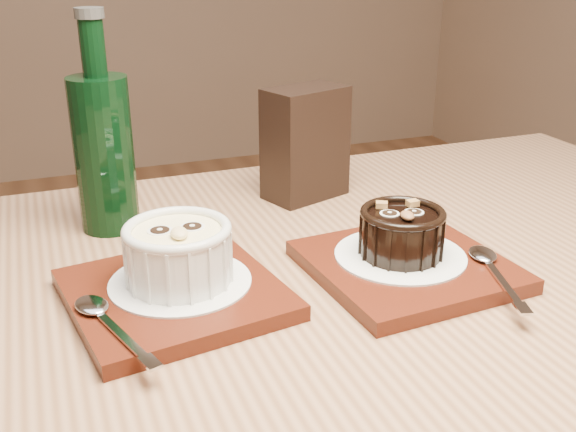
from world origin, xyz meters
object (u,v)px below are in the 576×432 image
object	(u,v)px
tray_left	(175,294)
ramekin_white	(178,251)
tray_right	(407,266)
condiment_stand	(305,143)
table	(306,389)
green_bottle	(104,148)
ramekin_dark	(402,230)

from	to	relation	value
tray_left	ramekin_white	bearing A→B (deg)	41.28
tray_right	condiment_stand	world-z (taller)	condiment_stand
table	green_bottle	world-z (taller)	green_bottle
table	ramekin_dark	distance (m)	0.18
ramekin_white	green_bottle	bearing A→B (deg)	104.98
table	green_bottle	xyz separation A→B (m)	(-0.14, 0.25, 0.18)
tray_left	tray_right	xyz separation A→B (m)	(0.23, -0.02, 0.00)
table	tray_right	world-z (taller)	tray_right
table	ramekin_white	size ratio (longest dim) A/B	12.35
ramekin_white	tray_right	bearing A→B (deg)	-4.69
condiment_stand	tray_left	bearing A→B (deg)	-135.02
ramekin_white	green_bottle	size ratio (longest dim) A/B	0.40
tray_right	ramekin_dark	xyz separation A→B (m)	(-0.00, 0.01, 0.04)
tray_right	green_bottle	xyz separation A→B (m)	(-0.26, 0.22, 0.09)
table	tray_left	distance (m)	0.16
table	ramekin_white	bearing A→B (deg)	151.52
ramekin_dark	table	bearing A→B (deg)	-151.39
tray_left	ramekin_white	xyz separation A→B (m)	(0.01, 0.01, 0.04)
tray_left	condiment_stand	size ratio (longest dim) A/B	1.29
table	condiment_stand	xyz separation A→B (m)	(0.10, 0.26, 0.16)
condiment_stand	ramekin_white	bearing A→B (deg)	-134.90
table	ramekin_dark	bearing A→B (deg)	16.65
condiment_stand	green_bottle	distance (m)	0.25
ramekin_white	green_bottle	distance (m)	0.20
table	tray_left	xyz separation A→B (m)	(-0.11, 0.05, 0.10)
condiment_stand	green_bottle	size ratio (longest dim) A/B	0.58
ramekin_white	condiment_stand	distance (m)	0.29
condiment_stand	table	bearing A→B (deg)	-111.60
ramekin_white	condiment_stand	size ratio (longest dim) A/B	0.70
table	ramekin_dark	size ratio (longest dim) A/B	14.45
table	ramekin_white	distance (m)	0.18
tray_left	green_bottle	bearing A→B (deg)	99.20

